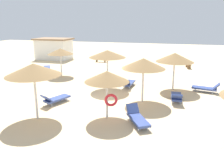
{
  "coord_description": "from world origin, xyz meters",
  "views": [
    {
      "loc": [
        4.16,
        -12.19,
        5.04
      ],
      "look_at": [
        0.0,
        3.0,
        1.2
      ],
      "focal_mm": 34.91,
      "sensor_mm": 36.0,
      "label": 1
    }
  ],
  "objects_px": {
    "parasol_6": "(33,70)",
    "lounger_2": "(47,71)",
    "parasol_4": "(107,77)",
    "parasol_5": "(143,63)",
    "lounger_3": "(128,83)",
    "lounger_5": "(176,97)",
    "lounger_1": "(206,88)",
    "bench_0": "(188,65)",
    "lounger_6": "(55,99)",
    "lounger_4": "(137,118)",
    "parasol_3": "(107,54)",
    "parasol_2": "(60,51)",
    "bench_1": "(101,59)",
    "beach_cabana": "(54,49)",
    "parasol_1": "(175,57)"
  },
  "relations": [
    {
      "from": "parasol_3",
      "to": "beach_cabana",
      "type": "bearing_deg",
      "value": 134.58
    },
    {
      "from": "bench_0",
      "to": "bench_1",
      "type": "bearing_deg",
      "value": 175.06
    },
    {
      "from": "bench_0",
      "to": "parasol_4",
      "type": "bearing_deg",
      "value": -108.89
    },
    {
      "from": "lounger_3",
      "to": "lounger_5",
      "type": "xyz_separation_m",
      "value": [
        3.62,
        -2.35,
        -0.0
      ]
    },
    {
      "from": "lounger_2",
      "to": "lounger_1",
      "type": "bearing_deg",
      "value": -8.26
    },
    {
      "from": "lounger_3",
      "to": "bench_1",
      "type": "bearing_deg",
      "value": 119.36
    },
    {
      "from": "lounger_5",
      "to": "parasol_2",
      "type": "bearing_deg",
      "value": 157.95
    },
    {
      "from": "parasol_3",
      "to": "parasol_4",
      "type": "relative_size",
      "value": 1.16
    },
    {
      "from": "parasol_5",
      "to": "bench_0",
      "type": "relative_size",
      "value": 1.85
    },
    {
      "from": "parasol_2",
      "to": "bench_0",
      "type": "height_order",
      "value": "parasol_2"
    },
    {
      "from": "parasol_3",
      "to": "bench_0",
      "type": "relative_size",
      "value": 1.94
    },
    {
      "from": "lounger_1",
      "to": "bench_0",
      "type": "relative_size",
      "value": 1.27
    },
    {
      "from": "parasol_3",
      "to": "lounger_6",
      "type": "bearing_deg",
      "value": -119.49
    },
    {
      "from": "parasol_3",
      "to": "parasol_1",
      "type": "bearing_deg",
      "value": 11.41
    },
    {
      "from": "parasol_2",
      "to": "lounger_2",
      "type": "height_order",
      "value": "parasol_2"
    },
    {
      "from": "parasol_4",
      "to": "lounger_6",
      "type": "height_order",
      "value": "parasol_4"
    },
    {
      "from": "parasol_2",
      "to": "parasol_5",
      "type": "xyz_separation_m",
      "value": [
        8.34,
        -4.85,
        0.17
      ]
    },
    {
      "from": "parasol_3",
      "to": "bench_1",
      "type": "xyz_separation_m",
      "value": [
        -4.03,
        10.6,
        -2.34
      ]
    },
    {
      "from": "parasol_2",
      "to": "parasol_6",
      "type": "relative_size",
      "value": 0.88
    },
    {
      "from": "lounger_4",
      "to": "lounger_6",
      "type": "bearing_deg",
      "value": 165.31
    },
    {
      "from": "parasol_3",
      "to": "lounger_1",
      "type": "xyz_separation_m",
      "value": [
        7.24,
        0.97,
        -2.36
      ]
    },
    {
      "from": "parasol_4",
      "to": "lounger_3",
      "type": "height_order",
      "value": "parasol_4"
    },
    {
      "from": "parasol_3",
      "to": "parasol_4",
      "type": "height_order",
      "value": "parasol_3"
    },
    {
      "from": "lounger_1",
      "to": "lounger_6",
      "type": "height_order",
      "value": "lounger_1"
    },
    {
      "from": "parasol_5",
      "to": "lounger_2",
      "type": "bearing_deg",
      "value": 152.64
    },
    {
      "from": "parasol_6",
      "to": "lounger_6",
      "type": "height_order",
      "value": "parasol_6"
    },
    {
      "from": "lounger_2",
      "to": "parasol_2",
      "type": "bearing_deg",
      "value": -12.22
    },
    {
      "from": "parasol_2",
      "to": "lounger_3",
      "type": "distance_m",
      "value": 7.39
    },
    {
      "from": "lounger_2",
      "to": "lounger_4",
      "type": "distance_m",
      "value": 13.31
    },
    {
      "from": "parasol_5",
      "to": "beach_cabana",
      "type": "bearing_deg",
      "value": 136.35
    },
    {
      "from": "parasol_3",
      "to": "lounger_6",
      "type": "relative_size",
      "value": 1.5
    },
    {
      "from": "parasol_1",
      "to": "bench_1",
      "type": "bearing_deg",
      "value": 132.86
    },
    {
      "from": "parasol_3",
      "to": "lounger_1",
      "type": "bearing_deg",
      "value": 7.61
    },
    {
      "from": "parasol_1",
      "to": "parasol_6",
      "type": "distance_m",
      "value": 10.0
    },
    {
      "from": "lounger_4",
      "to": "bench_1",
      "type": "relative_size",
      "value": 1.28
    },
    {
      "from": "parasol_5",
      "to": "parasol_6",
      "type": "bearing_deg",
      "value": -141.91
    },
    {
      "from": "lounger_2",
      "to": "lounger_4",
      "type": "height_order",
      "value": "lounger_4"
    },
    {
      "from": "parasol_5",
      "to": "bench_1",
      "type": "relative_size",
      "value": 1.89
    },
    {
      "from": "beach_cabana",
      "to": "lounger_4",
      "type": "bearing_deg",
      "value": -49.49
    },
    {
      "from": "parasol_3",
      "to": "lounger_5",
      "type": "height_order",
      "value": "parasol_3"
    },
    {
      "from": "parasol_3",
      "to": "lounger_5",
      "type": "xyz_separation_m",
      "value": [
        5.11,
        -1.57,
        -2.36
      ]
    },
    {
      "from": "bench_1",
      "to": "parasol_4",
      "type": "bearing_deg",
      "value": -70.63
    },
    {
      "from": "lounger_1",
      "to": "lounger_2",
      "type": "bearing_deg",
      "value": 171.74
    },
    {
      "from": "parasol_4",
      "to": "parasol_5",
      "type": "bearing_deg",
      "value": 62.54
    },
    {
      "from": "parasol_1",
      "to": "parasol_2",
      "type": "height_order",
      "value": "parasol_1"
    },
    {
      "from": "lounger_1",
      "to": "beach_cabana",
      "type": "bearing_deg",
      "value": 150.9
    },
    {
      "from": "parasol_2",
      "to": "bench_0",
      "type": "relative_size",
      "value": 1.71
    },
    {
      "from": "parasol_2",
      "to": "lounger_5",
      "type": "bearing_deg",
      "value": -22.05
    },
    {
      "from": "parasol_6",
      "to": "lounger_2",
      "type": "relative_size",
      "value": 1.53
    },
    {
      "from": "lounger_1",
      "to": "bench_0",
      "type": "distance_m",
      "value": 8.75
    }
  ]
}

